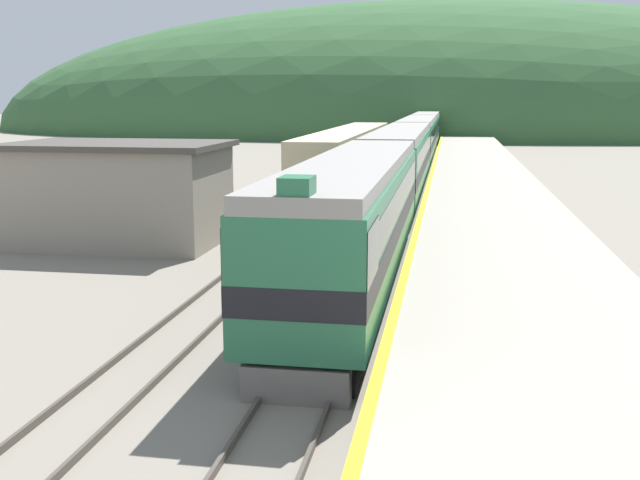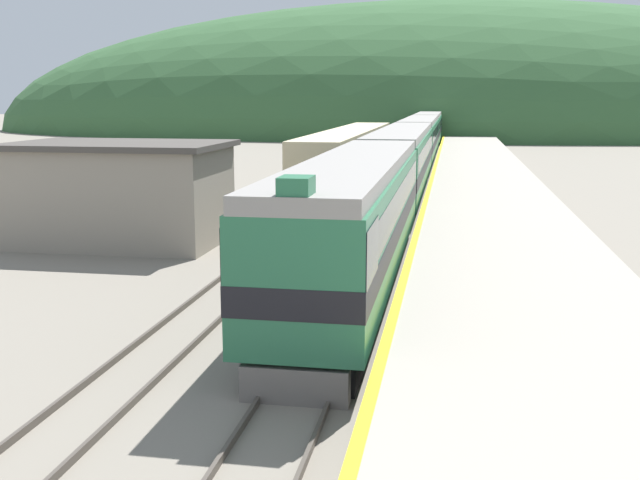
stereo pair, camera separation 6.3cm
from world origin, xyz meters
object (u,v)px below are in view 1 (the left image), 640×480
Objects in this scene: express_train_lead_car at (354,219)px; carriage_fourth at (427,129)px; carriage_second at (401,161)px; carriage_fifth at (432,122)px; siding_train at (348,158)px; carriage_third at (418,139)px.

carriage_fourth is (0.00, 69.49, -0.01)m from express_train_lead_car.
carriage_second is 1.00× the size of carriage_fifth.
siding_train is (-3.91, -65.64, -0.28)m from carriage_fifth.
carriage_third is 47.34m from carriage_fifth.
express_train_lead_car is 0.85× the size of carriage_fifth.
carriage_second is at bearing -90.00° from carriage_third.
siding_train is at bearing -102.05° from carriage_third.
carriage_third and carriage_fifth have the same top height.
carriage_fifth is at bearing 90.00° from carriage_fourth.
carriage_third is 23.67m from carriage_fourth.
carriage_fifth is at bearing 86.59° from siding_train.
carriage_third is 18.72m from siding_train.
carriage_fifth reaches higher than siding_train.
carriage_second is at bearing -90.00° from carriage_fourth.
carriage_third is at bearing 90.00° from carriage_second.
carriage_third is (0.00, 45.83, -0.01)m from express_train_lead_car.
carriage_fourth is 42.15m from siding_train.
express_train_lead_car reaches higher than siding_train.
carriage_third is at bearing 90.00° from express_train_lead_car.
express_train_lead_car is 45.83m from carriage_third.
express_train_lead_car is at bearing -90.00° from carriage_fifth.
carriage_fifth is (0.00, 93.16, -0.01)m from express_train_lead_car.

